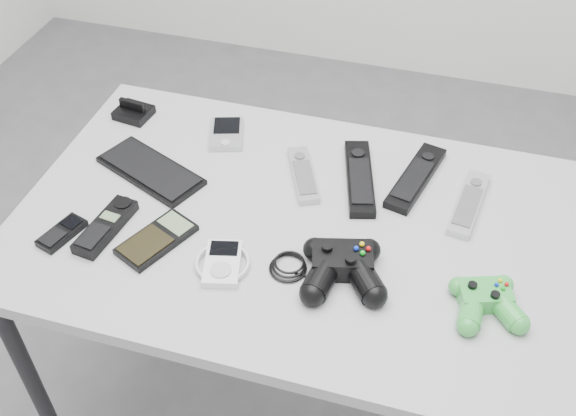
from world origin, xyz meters
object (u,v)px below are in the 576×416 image
(controller_black, at_px, (343,266))
(controller_green, at_px, (486,300))
(pda, at_px, (227,133))
(cordless_handset, at_px, (106,226))
(remote_silver_a, at_px, (303,174))
(mp3_player, at_px, (223,263))
(calculator, at_px, (157,239))
(remote_black_b, at_px, (416,177))
(pda_keyboard, at_px, (151,170))
(remote_silver_b, at_px, (469,203))
(mobile_phone, at_px, (62,233))
(remote_black_a, at_px, (360,177))
(desk, at_px, (292,243))

(controller_black, height_order, controller_green, controller_black)
(pda, distance_m, cordless_handset, 0.37)
(pda, bearing_deg, remote_silver_a, -40.71)
(pda, relative_size, remote_silver_a, 0.65)
(cordless_handset, distance_m, mp3_player, 0.25)
(controller_green, bearing_deg, calculator, 162.37)
(controller_green, bearing_deg, remote_black_b, 99.70)
(pda_keyboard, xyz_separation_m, controller_black, (0.46, -0.17, 0.02))
(cordless_handset, relative_size, mp3_player, 1.45)
(remote_silver_b, bearing_deg, cordless_handset, -150.51)
(mobile_phone, bearing_deg, pda, 79.97)
(remote_silver_b, xyz_separation_m, mobile_phone, (-0.76, -0.31, -0.00))
(mp3_player, distance_m, controller_black, 0.22)
(pda_keyboard, height_order, mobile_phone, mobile_phone)
(pda, height_order, calculator, pda)
(mobile_phone, xyz_separation_m, cordless_handset, (0.08, 0.04, 0.00))
(remote_silver_a, height_order, remote_black_a, remote_black_a)
(remote_black_a, relative_size, calculator, 1.52)
(remote_silver_b, distance_m, cordless_handset, 0.73)
(mobile_phone, distance_m, controller_green, 0.81)
(remote_silver_b, distance_m, mobile_phone, 0.82)
(pda_keyboard, height_order, pda, pda)
(remote_silver_a, height_order, mobile_phone, remote_silver_a)
(mobile_phone, relative_size, mp3_player, 0.90)
(pda, bearing_deg, controller_black, -61.17)
(mp3_player, bearing_deg, controller_green, -9.58)
(cordless_handset, distance_m, calculator, 0.11)
(remote_black_a, height_order, remote_silver_b, remote_black_a)
(pda_keyboard, distance_m, calculator, 0.21)
(remote_silver_b, height_order, mobile_phone, remote_silver_b)
(remote_black_b, distance_m, controller_green, 0.35)
(pda_keyboard, relative_size, controller_green, 1.81)
(pda_keyboard, bearing_deg, calculator, -38.83)
(remote_silver_a, bearing_deg, controller_green, -55.91)
(remote_black_a, relative_size, controller_black, 0.87)
(mp3_player, height_order, controller_green, controller_green)
(pda_keyboard, bearing_deg, cordless_handset, -69.60)
(desk, height_order, remote_silver_b, remote_silver_b)
(controller_black, bearing_deg, mp3_player, 175.85)
(remote_black_a, distance_m, remote_black_b, 0.12)
(remote_black_a, bearing_deg, remote_black_b, 1.95)
(calculator, bearing_deg, controller_green, 26.00)
(pda_keyboard, xyz_separation_m, remote_silver_b, (0.67, 0.08, 0.00))
(pda, distance_m, controller_black, 0.49)
(desk, bearing_deg, mp3_player, -120.63)
(controller_black, relative_size, controller_green, 1.99)
(remote_black_b, bearing_deg, mp3_player, -118.36)
(desk, bearing_deg, remote_black_a, 55.89)
(pda, relative_size, mp3_player, 1.04)
(remote_silver_b, relative_size, calculator, 1.30)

